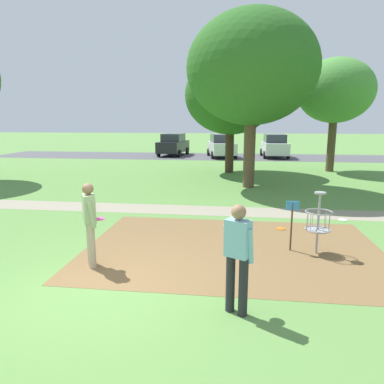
% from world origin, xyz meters
% --- Properties ---
extents(ground_plane, '(160.00, 160.00, 0.00)m').
position_xyz_m(ground_plane, '(0.00, 0.00, 0.00)').
color(ground_plane, '#5B8942').
extents(dirt_tee_pad, '(6.74, 4.64, 0.01)m').
position_xyz_m(dirt_tee_pad, '(2.27, 2.31, 0.00)').
color(dirt_tee_pad, brown).
rests_on(dirt_tee_pad, ground).
extents(disc_golf_basket, '(0.98, 0.58, 1.39)m').
position_xyz_m(disc_golf_basket, '(4.06, 2.27, 0.75)').
color(disc_golf_basket, '#9E9EA3').
rests_on(disc_golf_basket, ground).
extents(player_waiting_left, '(0.45, 0.49, 1.71)m').
position_xyz_m(player_waiting_left, '(-0.55, 0.96, 0.97)').
color(player_waiting_left, tan).
rests_on(player_waiting_left, ground).
extents(player_waiting_right, '(0.49, 0.45, 1.71)m').
position_xyz_m(player_waiting_right, '(2.36, -0.46, 0.97)').
color(player_waiting_right, '#232328').
rests_on(player_waiting_right, ground).
extents(frisbee_near_basket, '(0.25, 0.25, 0.02)m').
position_xyz_m(frisbee_near_basket, '(3.56, 3.96, 0.01)').
color(frisbee_near_basket, orange).
rests_on(frisbee_near_basket, ground).
extents(frisbee_mid_grass, '(0.25, 0.25, 0.02)m').
position_xyz_m(frisbee_mid_grass, '(5.49, 5.08, 0.01)').
color(frisbee_mid_grass, white).
rests_on(frisbee_mid_grass, ground).
extents(tree_near_right, '(5.05, 5.05, 6.43)m').
position_xyz_m(tree_near_right, '(1.92, 14.58, 4.27)').
color(tree_near_right, '#422D1E').
rests_on(tree_near_right, ground).
extents(tree_mid_left, '(4.21, 4.21, 6.35)m').
position_xyz_m(tree_mid_left, '(7.75, 15.78, 4.53)').
color(tree_mid_left, brown).
rests_on(tree_mid_left, ground).
extents(tree_mid_center, '(5.52, 5.52, 7.40)m').
position_xyz_m(tree_mid_center, '(2.87, 10.14, 5.03)').
color(tree_mid_center, brown).
rests_on(tree_mid_center, ground).
extents(parking_lot_strip, '(36.00, 6.00, 0.01)m').
position_xyz_m(parking_lot_strip, '(0.00, 23.56, 0.00)').
color(parking_lot_strip, '#4C4C51').
rests_on(parking_lot_strip, ground).
extents(parked_car_leftmost, '(2.31, 4.37, 1.84)m').
position_xyz_m(parked_car_leftmost, '(-3.04, 24.14, 0.92)').
color(parked_car_leftmost, black).
rests_on(parked_car_leftmost, ground).
extents(parked_car_center_left, '(2.61, 4.48, 1.84)m').
position_xyz_m(parked_car_center_left, '(1.10, 23.15, 0.92)').
color(parked_car_center_left, silver).
rests_on(parked_car_center_left, ground).
extents(parked_car_center_right, '(2.08, 4.25, 1.84)m').
position_xyz_m(parked_car_center_right, '(5.36, 23.60, 0.92)').
color(parked_car_center_right, silver).
rests_on(parked_car_center_right, ground).
extents(gravel_path, '(40.00, 1.25, 0.00)m').
position_xyz_m(gravel_path, '(0.00, 5.71, 0.00)').
color(gravel_path, gray).
rests_on(gravel_path, ground).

